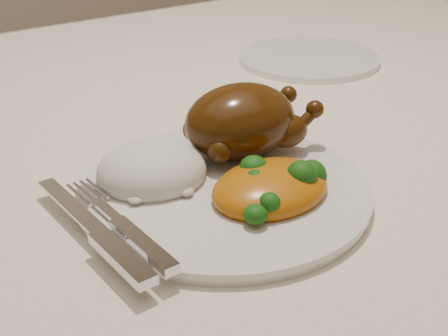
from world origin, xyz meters
TOP-DOWN VIEW (x-y plane):
  - dining_table at (0.00, 0.00)m, footprint 1.60×0.90m
  - tablecloth at (0.00, 0.00)m, footprint 1.73×1.03m
  - dinner_plate at (-0.03, -0.21)m, footprint 0.33×0.33m
  - side_plate at (0.32, 0.07)m, footprint 0.24×0.24m
  - roast_chicken at (0.03, -0.16)m, footprint 0.15×0.11m
  - rice_mound at (-0.08, -0.16)m, footprint 0.13×0.13m
  - mac_and_cheese at (-0.00, -0.25)m, footprint 0.12×0.10m
  - cutlery at (-0.16, -0.23)m, footprint 0.04×0.20m

SIDE VIEW (x-z plane):
  - dining_table at x=0.00m, z-range 0.29..1.05m
  - tablecloth at x=0.00m, z-range 0.65..0.83m
  - side_plate at x=0.32m, z-range 0.77..0.78m
  - dinner_plate at x=-0.03m, z-range 0.77..0.78m
  - cutlery at x=-0.16m, z-range 0.78..0.79m
  - rice_mound at x=-0.08m, z-range 0.76..0.82m
  - mac_and_cheese at x=0.00m, z-range 0.77..0.81m
  - roast_chicken at x=0.03m, z-range 0.78..0.86m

